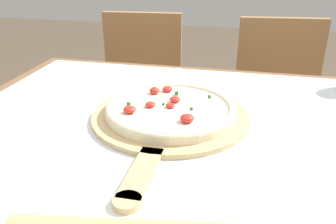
% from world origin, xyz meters
% --- Properties ---
extents(dining_table, '(1.18, 0.99, 0.76)m').
position_xyz_m(dining_table, '(0.00, 0.00, 0.65)').
color(dining_table, brown).
rests_on(dining_table, ground_plane).
extents(towel_cloth, '(1.10, 0.91, 0.00)m').
position_xyz_m(towel_cloth, '(0.00, 0.00, 0.76)').
color(towel_cloth, silver).
rests_on(towel_cloth, dining_table).
extents(pizza_peel, '(0.39, 0.55, 0.01)m').
position_xyz_m(pizza_peel, '(-0.03, 0.04, 0.77)').
color(pizza_peel, tan).
rests_on(pizza_peel, towel_cloth).
extents(pizza, '(0.32, 0.32, 0.04)m').
position_xyz_m(pizza, '(-0.03, 0.06, 0.79)').
color(pizza, beige).
rests_on(pizza, pizza_peel).
extents(chair_left, '(0.43, 0.43, 0.87)m').
position_xyz_m(chair_left, '(-0.35, 0.85, 0.50)').
color(chair_left, '#A37547').
rests_on(chair_left, ground_plane).
extents(chair_right, '(0.44, 0.44, 0.87)m').
position_xyz_m(chair_right, '(0.30, 0.85, 0.50)').
color(chair_right, '#A37547').
rests_on(chair_right, ground_plane).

